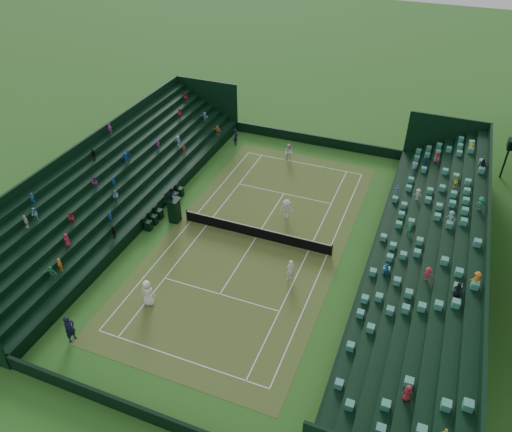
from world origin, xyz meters
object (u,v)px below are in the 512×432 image
(player_far_west, at_px, (289,153))
(tennis_net, at_px, (256,232))
(player_near_west, at_px, (148,293))
(player_near_east, at_px, (290,270))
(player_far_east, at_px, (287,209))
(umpire_chair, at_px, (174,207))

(player_far_west, bearing_deg, tennis_net, -71.34)
(tennis_net, height_order, player_far_west, player_far_west)
(player_near_west, bearing_deg, player_near_east, -151.49)
(player_near_east, bearing_deg, player_near_west, 0.63)
(tennis_net, xyz_separation_m, player_far_east, (1.27, 3.29, 0.29))
(umpire_chair, relative_size, player_far_east, 1.86)
(player_near_west, height_order, player_far_west, player_near_west)
(tennis_net, relative_size, player_far_east, 7.14)
(tennis_net, height_order, player_near_west, player_near_west)
(tennis_net, xyz_separation_m, player_far_west, (-1.45, 11.92, 0.31))
(player_near_west, height_order, player_near_east, player_near_west)
(player_far_east, bearing_deg, umpire_chair, -166.41)
(tennis_net, bearing_deg, player_near_west, -113.53)
(umpire_chair, distance_m, player_far_east, 8.75)
(tennis_net, height_order, umpire_chair, umpire_chair)
(player_near_east, bearing_deg, umpire_chair, -50.85)
(player_far_east, bearing_deg, player_near_east, -80.46)
(umpire_chair, distance_m, player_near_east, 10.88)
(umpire_chair, relative_size, player_far_west, 1.81)
(tennis_net, xyz_separation_m, player_near_west, (-3.84, -8.81, 0.43))
(tennis_net, bearing_deg, player_far_west, 96.92)
(umpire_chair, bearing_deg, player_far_east, 24.84)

